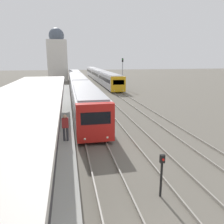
# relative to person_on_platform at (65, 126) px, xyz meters

# --- Properties ---
(platform_canopy) EXTENTS (4.00, 23.66, 3.10)m
(platform_canopy) POSITION_rel_person_on_platform_xyz_m (-2.02, -0.59, 2.04)
(platform_canopy) COLOR beige
(platform_canopy) RESTS_ON station_platform
(person_on_platform) EXTENTS (0.40, 0.22, 1.66)m
(person_on_platform) POSITION_rel_person_on_platform_xyz_m (0.00, 0.00, 0.00)
(person_on_platform) COLOR #2D2D33
(person_on_platform) RESTS_ON station_platform
(train_near) EXTENTS (2.60, 46.95, 3.04)m
(train_near) POSITION_rel_person_on_platform_xyz_m (1.98, 24.36, -0.13)
(train_near) COLOR red
(train_near) RESTS_ON ground_plane
(train_far) EXTENTS (2.54, 46.62, 2.98)m
(train_far) POSITION_rel_person_on_platform_xyz_m (8.76, 46.62, -0.16)
(train_far) COLOR gold
(train_far) RESTS_ON ground_plane
(signal_post_near) EXTENTS (0.20, 0.21, 1.94)m
(signal_post_near) POSITION_rel_person_on_platform_xyz_m (3.97, -5.25, -0.62)
(signal_post_near) COLOR black
(signal_post_near) RESTS_ON ground_plane
(signal_mast_far) EXTENTS (0.28, 0.29, 5.95)m
(signal_mast_far) POSITION_rel_person_on_platform_xyz_m (10.87, 29.06, 1.85)
(signal_mast_far) COLOR gray
(signal_mast_far) RESTS_ON ground_plane
(distant_domed_building) EXTENTS (5.18, 5.18, 13.81)m
(distant_domed_building) POSITION_rel_person_on_platform_xyz_m (-2.10, 49.47, 4.70)
(distant_domed_building) COLOR silver
(distant_domed_building) RESTS_ON ground_plane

